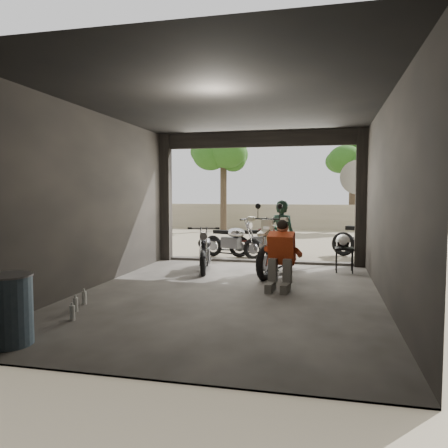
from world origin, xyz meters
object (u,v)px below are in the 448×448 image
at_px(outside_bike_c, 370,235).
at_px(oil_drum, 9,311).
at_px(sign_post, 357,193).
at_px(stool, 344,251).
at_px(main_bike, 277,245).
at_px(mechanic, 280,257).
at_px(left_bike, 205,249).
at_px(rider, 282,237).
at_px(outside_bike_b, 262,237).
at_px(outside_bike_a, 233,238).
at_px(helmet, 343,241).

height_order(outside_bike_c, oil_drum, outside_bike_c).
distance_m(oil_drum, sign_post, 8.40).
relative_size(outside_bike_c, stool, 3.34).
height_order(main_bike, oil_drum, main_bike).
bearing_deg(outside_bike_c, mechanic, 177.48).
relative_size(stool, sign_post, 0.22).
xyz_separation_m(left_bike, stool, (2.99, 0.51, -0.03)).
distance_m(left_bike, rider, 1.71).
relative_size(left_bike, mechanic, 1.25).
bearing_deg(rider, mechanic, 113.14).
bearing_deg(oil_drum, outside_bike_c, 59.85).
relative_size(main_bike, outside_bike_b, 1.19).
bearing_deg(outside_bike_a, outside_bike_c, -55.77).
height_order(oil_drum, sign_post, sign_post).
bearing_deg(outside_bike_c, rider, 163.40).
relative_size(left_bike, outside_bike_a, 0.94).
xyz_separation_m(rider, oil_drum, (-2.54, -5.27, -0.39)).
distance_m(mechanic, helmet, 2.38).
xyz_separation_m(rider, mechanic, (0.14, -1.74, -0.19)).
height_order(mechanic, stool, mechanic).
relative_size(rider, oil_drum, 1.96).
distance_m(outside_bike_c, stool, 2.52).
xyz_separation_m(stool, oil_drum, (-3.86, -5.57, -0.07)).
height_order(stool, helmet, helmet).
xyz_separation_m(rider, sign_post, (1.66, 1.88, 0.94)).
relative_size(stool, oil_drum, 0.68).
bearing_deg(mechanic, oil_drum, -122.34).
height_order(rider, stool, rider).
distance_m(mechanic, stool, 2.36).
relative_size(outside_bike_b, stool, 2.90).
relative_size(outside_bike_a, sign_post, 0.63).
bearing_deg(oil_drum, main_bike, 63.55).
xyz_separation_m(helmet, sign_post, (0.38, 1.54, 1.04)).
distance_m(main_bike, rider, 0.34).
bearing_deg(rider, sign_post, -112.91).
bearing_deg(helmet, outside_bike_b, 138.75).
bearing_deg(helmet, rider, -162.00).
distance_m(left_bike, outside_bike_a, 2.08).
height_order(rider, helmet, rider).
bearing_deg(outside_bike_b, mechanic, 166.89).
bearing_deg(main_bike, oil_drum, -102.30).
bearing_deg(mechanic, sign_post, 72.08).
height_order(main_bike, outside_bike_b, main_bike).
bearing_deg(rider, oil_drum, 82.81).
height_order(helmet, sign_post, sign_post).
bearing_deg(outside_bike_b, helmet, -159.70).
bearing_deg(mechanic, stool, 64.85).
relative_size(left_bike, outside_bike_b, 0.94).
distance_m(outside_bike_b, rider, 2.46).
bearing_deg(rider, helmet, -146.35).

